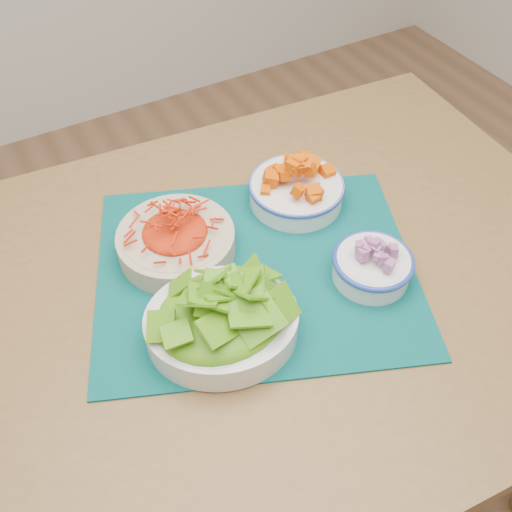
{
  "coord_description": "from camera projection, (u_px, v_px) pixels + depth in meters",
  "views": [
    {
      "loc": [
        -0.51,
        -0.24,
        1.47
      ],
      "look_at": [
        -0.2,
        0.3,
        0.78
      ],
      "focal_mm": 40.0,
      "sensor_mm": 36.0,
      "label": 1
    }
  ],
  "objects": [
    {
      "name": "table",
      "position": [
        234.0,
        321.0,
        0.99
      ],
      "size": [
        1.38,
        0.98,
        0.75
      ],
      "rotation": [
        0.0,
        0.0,
        -0.08
      ],
      "color": "brown",
      "rests_on": "ground"
    },
    {
      "name": "placemat",
      "position": [
        256.0,
        269.0,
        0.95
      ],
      "size": [
        0.65,
        0.59,
        0.0
      ],
      "primitive_type": "cube",
      "rotation": [
        0.0,
        0.0,
        -0.39
      ],
      "color": "#003332",
      "rests_on": "table"
    },
    {
      "name": "carrot_bowl",
      "position": [
        176.0,
        238.0,
        0.95
      ],
      "size": [
        0.23,
        0.23,
        0.07
      ],
      "rotation": [
        0.0,
        0.0,
        0.19
      ],
      "color": "#C6B093",
      "rests_on": "placemat"
    },
    {
      "name": "squash_bowl",
      "position": [
        297.0,
        184.0,
        1.03
      ],
      "size": [
        0.21,
        0.21,
        0.09
      ],
      "rotation": [
        0.0,
        0.0,
        0.3
      ],
      "color": "white",
      "rests_on": "placemat"
    },
    {
      "name": "lettuce_bowl",
      "position": [
        221.0,
        316.0,
        0.82
      ],
      "size": [
        0.28,
        0.26,
        0.1
      ],
      "rotation": [
        0.0,
        0.0,
        -0.34
      ],
      "color": "silver",
      "rests_on": "placemat"
    },
    {
      "name": "onion_bowl",
      "position": [
        373.0,
        263.0,
        0.91
      ],
      "size": [
        0.16,
        0.16,
        0.07
      ],
      "rotation": [
        0.0,
        0.0,
        0.34
      ],
      "color": "white",
      "rests_on": "placemat"
    }
  ]
}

